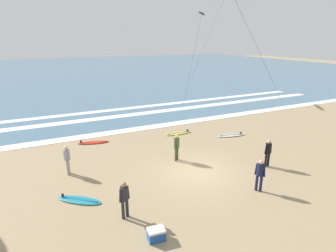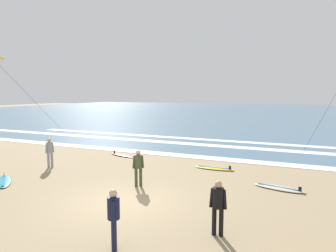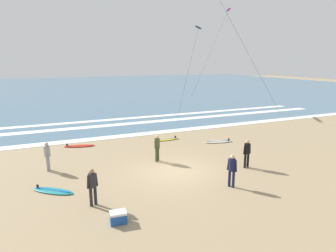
# 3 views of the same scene
# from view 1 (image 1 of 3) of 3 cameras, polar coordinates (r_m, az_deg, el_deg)

# --- Properties ---
(ground_plane) EXTENTS (160.00, 160.00, 0.00)m
(ground_plane) POSITION_cam_1_polar(r_m,az_deg,el_deg) (15.17, 5.94, -9.46)
(ground_plane) COLOR #9E8763
(ocean_surface) EXTENTS (140.00, 90.00, 0.01)m
(ocean_surface) POSITION_cam_1_polar(r_m,az_deg,el_deg) (65.13, -19.63, 10.68)
(ocean_surface) COLOR slate
(ocean_surface) RESTS_ON ground
(wave_foam_shoreline) EXTENTS (50.05, 1.08, 0.01)m
(wave_foam_shoreline) POSITION_cam_1_polar(r_m,az_deg,el_deg) (22.33, -4.09, -0.29)
(wave_foam_shoreline) COLOR white
(wave_foam_shoreline) RESTS_ON ocean_surface
(wave_foam_mid_break) EXTENTS (50.52, 1.09, 0.01)m
(wave_foam_mid_break) POSITION_cam_1_polar(r_m,az_deg,el_deg) (25.65, -12.27, 1.74)
(wave_foam_mid_break) COLOR white
(wave_foam_mid_break) RESTS_ON ocean_surface
(wave_foam_outer_break) EXTENTS (41.71, 0.96, 0.01)m
(wave_foam_outer_break) POSITION_cam_1_polar(r_m,az_deg,el_deg) (28.97, -6.58, 3.87)
(wave_foam_outer_break) COLOR white
(wave_foam_outer_break) RESTS_ON ocean_surface
(surfer_background_far) EXTENTS (0.51, 0.32, 1.60)m
(surfer_background_far) POSITION_cam_1_polar(r_m,az_deg,el_deg) (16.27, 20.09, -4.87)
(surfer_background_far) COLOR black
(surfer_background_far) RESTS_ON ground
(surfer_mid_group) EXTENTS (0.51, 0.32, 1.60)m
(surfer_mid_group) POSITION_cam_1_polar(r_m,az_deg,el_deg) (11.30, -9.05, -14.33)
(surfer_mid_group) COLOR #232328
(surfer_mid_group) RESTS_ON ground
(surfer_left_far) EXTENTS (0.33, 0.48, 1.60)m
(surfer_left_far) POSITION_cam_1_polar(r_m,az_deg,el_deg) (13.63, 18.56, -9.17)
(surfer_left_far) COLOR #141938
(surfer_left_far) RESTS_ON ground
(surfer_right_near) EXTENTS (0.32, 0.51, 1.60)m
(surfer_right_near) POSITION_cam_1_polar(r_m,az_deg,el_deg) (15.41, -20.24, -6.16)
(surfer_right_near) COLOR gray
(surfer_right_near) RESTS_ON ground
(surfer_left_near) EXTENTS (0.46, 0.37, 1.60)m
(surfer_left_near) POSITION_cam_1_polar(r_m,az_deg,el_deg) (16.07, 1.80, -4.02)
(surfer_left_near) COLOR #384223
(surfer_left_near) RESTS_ON ground
(surfboard_left_pile) EXTENTS (2.18, 1.02, 0.25)m
(surfboard_left_pile) POSITION_cam_1_polar(r_m,az_deg,el_deg) (20.91, 12.92, -1.89)
(surfboard_left_pile) COLOR beige
(surfboard_left_pile) RESTS_ON ground
(surfboard_right_spare) EXTENTS (2.10, 0.61, 0.25)m
(surfboard_right_spare) POSITION_cam_1_polar(r_m,az_deg,el_deg) (20.83, 2.12, -1.51)
(surfboard_right_spare) COLOR yellow
(surfboard_right_spare) RESTS_ON ground
(surfboard_near_water) EXTENTS (2.01, 1.79, 0.25)m
(surfboard_near_water) POSITION_cam_1_polar(r_m,az_deg,el_deg) (13.26, -17.95, -14.42)
(surfboard_near_water) COLOR teal
(surfboard_near_water) RESTS_ON ground
(surfboard_foreground_flat) EXTENTS (2.18, 1.11, 0.25)m
(surfboard_foreground_flat) POSITION_cam_1_polar(r_m,az_deg,el_deg) (19.70, -15.25, -3.30)
(surfboard_foreground_flat) COLOR red
(surfboard_foreground_flat) RESTS_ON ground
(kite_black_high_right) EXTENTS (6.07, 6.01, 9.89)m
(kite_black_high_right) POSITION_cam_1_polar(r_m,az_deg,el_deg) (34.75, 7.03, 22.11)
(kite_black_high_right) COLOR black
(kite_black_high_right) RESTS_ON ground
(cooler_box) EXTENTS (0.66, 0.52, 0.44)m
(cooler_box) POSITION_cam_1_polar(r_m,az_deg,el_deg) (10.58, -2.46, -21.54)
(cooler_box) COLOR #1E4C9E
(cooler_box) RESTS_ON ground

